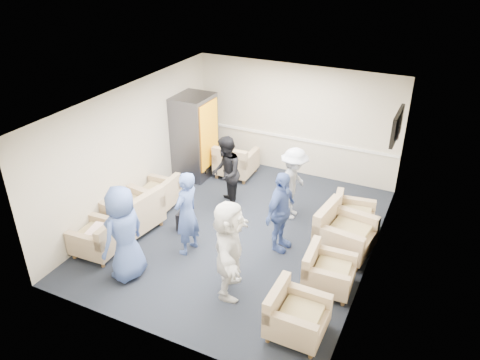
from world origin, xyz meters
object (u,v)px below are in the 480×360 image
at_px(armchair_right_midfar, 342,234).
at_px(armchair_corner, 235,163).
at_px(armchair_right_near, 294,316).
at_px(person_mid_right, 281,212).
at_px(armchair_left_mid, 135,213).
at_px(person_front_right, 229,249).
at_px(armchair_right_far, 350,217).
at_px(armchair_left_near, 100,239).
at_px(person_front_left, 124,234).
at_px(person_back_left, 226,173).
at_px(armchair_right_midnear, 326,272).
at_px(armchair_left_far, 159,195).
at_px(person_back_right, 293,184).
at_px(vending_machine, 195,136).
at_px(person_mid_left, 187,213).

height_order(armchair_right_midfar, armchair_corner, armchair_right_midfar).
distance_m(armchair_right_near, person_mid_right, 2.19).
distance_m(armchair_left_mid, armchair_corner, 3.06).
bearing_deg(person_front_right, armchair_right_far, -47.47).
distance_m(armchair_left_near, person_front_left, 1.05).
xyz_separation_m(armchair_left_mid, person_back_left, (1.23, 1.58, 0.44)).
distance_m(armchair_left_near, armchair_right_midnear, 4.12).
height_order(armchair_left_near, person_back_left, person_back_left).
bearing_deg(person_back_left, person_mid_right, 35.57).
bearing_deg(armchair_right_far, armchair_right_near, 170.09).
bearing_deg(armchair_right_near, armchair_left_far, 61.01).
relative_size(armchair_left_far, person_back_left, 0.49).
height_order(armchair_right_far, armchair_corner, armchair_corner).
bearing_deg(person_front_left, armchair_right_far, 141.26).
distance_m(armchair_right_near, person_front_left, 3.09).
distance_m(person_front_left, person_back_right, 3.59).
bearing_deg(armchair_left_mid, vending_machine, -168.77).
bearing_deg(vending_machine, armchair_right_midfar, -21.27).
distance_m(armchair_right_far, person_mid_right, 1.63).
relative_size(armchair_left_far, armchair_right_midfar, 0.75).
bearing_deg(armchair_right_midnear, person_back_right, 31.09).
bearing_deg(person_mid_right, person_front_right, 176.97).
bearing_deg(armchair_corner, armchair_left_near, 75.91).
relative_size(armchair_left_mid, person_mid_left, 0.65).
bearing_deg(person_back_right, armchair_right_near, -160.88).
height_order(armchair_left_far, person_mid_left, person_mid_left).
bearing_deg(armchair_right_midfar, person_back_left, 86.13).
bearing_deg(armchair_corner, armchair_right_near, 124.05).
height_order(armchair_left_far, vending_machine, vending_machine).
relative_size(armchair_corner, person_mid_left, 0.56).
xyz_separation_m(armchair_left_mid, armchair_right_far, (3.90, 1.79, -0.06)).
height_order(armchair_right_far, person_mid_right, person_mid_right).
bearing_deg(armchair_right_far, vending_machine, 70.11).
xyz_separation_m(armchair_right_near, armchair_corner, (-3.04, 4.21, 0.03)).
xyz_separation_m(armchair_right_far, person_front_right, (-1.36, -2.62, 0.54)).
bearing_deg(armchair_right_far, armchair_left_mid, 106.49).
distance_m(person_back_left, person_front_right, 2.73).
distance_m(armchair_left_mid, person_mid_right, 2.94).
height_order(armchair_left_near, armchair_left_far, armchair_left_near).
height_order(armchair_left_near, armchair_left_mid, armchair_left_mid).
distance_m(vending_machine, person_front_left, 3.96).
distance_m(vending_machine, person_mid_left, 3.16).
xyz_separation_m(person_front_left, person_back_right, (1.90, 3.05, -0.09)).
relative_size(armchair_right_midfar, person_front_left, 0.61).
bearing_deg(person_mid_left, person_mid_right, 124.07).
height_order(armchair_left_mid, armchair_right_midnear, armchair_left_mid).
bearing_deg(armchair_right_far, person_front_right, 144.29).
distance_m(armchair_right_far, person_front_right, 3.00).
relative_size(vending_machine, person_front_left, 1.16).
relative_size(armchair_left_far, person_mid_right, 0.50).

